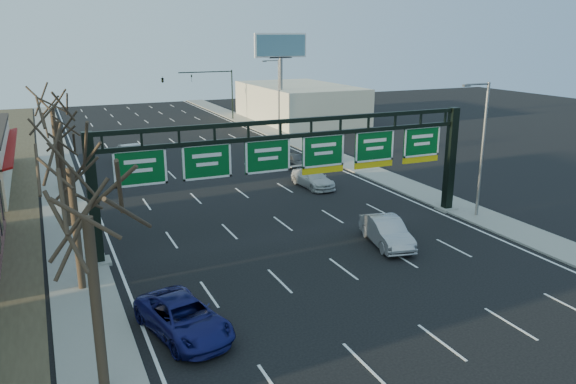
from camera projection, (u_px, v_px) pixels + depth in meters
name	position (u px, v px, depth m)	size (l,w,h in m)	color
ground	(363.00, 284.00, 27.89)	(160.00, 160.00, 0.00)	black
sidewalk_left	(65.00, 205.00, 40.41)	(3.00, 120.00, 0.12)	gray
sidewalk_right	(369.00, 171.00, 50.46)	(3.00, 120.00, 0.12)	gray
lane_markings	(233.00, 187.00, 45.45)	(21.60, 120.00, 0.01)	white
sign_gantry	(298.00, 160.00, 33.71)	(24.60, 1.20, 7.20)	black
building_right_distant	(299.00, 103.00, 78.96)	(12.00, 20.00, 5.00)	beige
tree_near	(84.00, 185.00, 17.30)	(3.60, 3.60, 8.86)	#2F251A
tree_gantry	(67.00, 146.00, 25.31)	(3.60, 3.60, 8.48)	#2F251A
tree_mid	(56.00, 104.00, 33.89)	(3.60, 3.60, 9.24)	#2F251A
tree_far	(50.00, 95.00, 42.77)	(3.60, 3.60, 8.86)	#2F251A
streetlight_near	(482.00, 143.00, 36.67)	(2.15, 0.22, 9.00)	slate
streetlight_far	(278.00, 93.00, 66.52)	(2.15, 0.22, 9.00)	slate
billboard_right	(281.00, 57.00, 70.80)	(7.00, 0.50, 12.00)	slate
traffic_signal_mast	(190.00, 82.00, 76.91)	(10.16, 0.54, 7.00)	black
car_blue_suv	(184.00, 318.00, 23.04)	(2.46, 5.33, 1.48)	navy
car_silver_sedan	(387.00, 232.00, 32.81)	(1.71, 4.90, 1.61)	#A4A5A9
car_white_wagon	(313.00, 178.00, 45.26)	(1.95, 4.79, 1.39)	silver
car_grey_far	(295.00, 160.00, 51.73)	(1.60, 3.98, 1.36)	#424548
car_silver_distant	(132.00, 154.00, 53.73)	(1.77, 5.08, 1.67)	#B5B6BA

